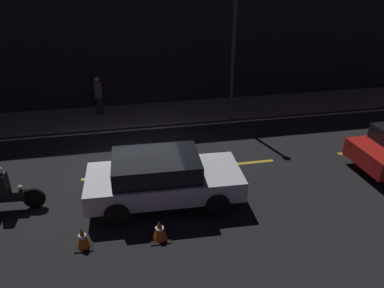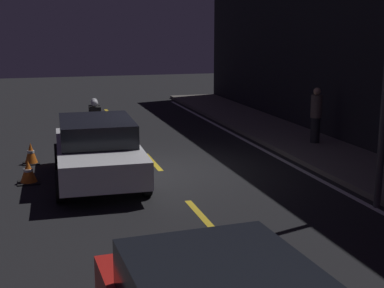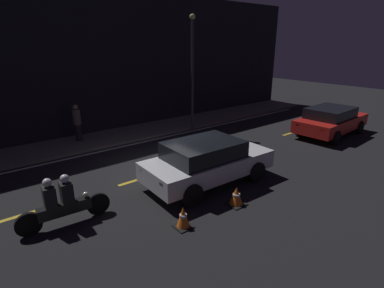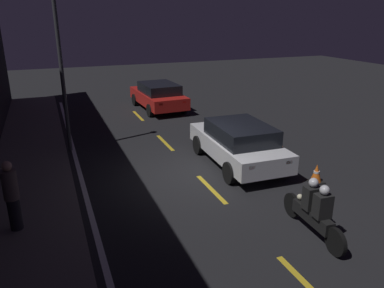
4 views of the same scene
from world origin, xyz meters
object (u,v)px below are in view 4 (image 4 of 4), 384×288
object	(u,v)px
traffic_cone_mid	(282,154)
motorcycle	(315,210)
sedan_white	(238,142)
taxi_red	(158,95)
traffic_cone_near	(316,173)
street_lamp	(61,64)
pedestrian	(12,195)

from	to	relation	value
traffic_cone_mid	motorcycle	bearing A→B (deg)	154.22
sedan_white	taxi_red	size ratio (longest dim) A/B	0.99
sedan_white	taxi_red	bearing A→B (deg)	3.62
sedan_white	traffic_cone_mid	size ratio (longest dim) A/B	8.16
sedan_white	traffic_cone_mid	world-z (taller)	sedan_white
sedan_white	traffic_cone_near	size ratio (longest dim) A/B	7.62
motorcycle	street_lamp	bearing A→B (deg)	34.33
traffic_cone_near	traffic_cone_mid	bearing A→B (deg)	-1.66
sedan_white	street_lamp	size ratio (longest dim) A/B	0.77
motorcycle	taxi_red	bearing A→B (deg)	2.83
pedestrian	taxi_red	bearing A→B (deg)	-32.22
pedestrian	street_lamp	world-z (taller)	street_lamp
sedan_white	pedestrian	size ratio (longest dim) A/B	2.61
taxi_red	traffic_cone_near	world-z (taller)	taxi_red
motorcycle	traffic_cone_near	world-z (taller)	motorcycle
sedan_white	traffic_cone_mid	distance (m)	1.71
pedestrian	traffic_cone_mid	bearing A→B (deg)	-79.02
street_lamp	sedan_white	bearing A→B (deg)	-124.20
sedan_white	motorcycle	bearing A→B (deg)	176.37
sedan_white	taxi_red	world-z (taller)	sedan_white
traffic_cone_mid	pedestrian	size ratio (longest dim) A/B	0.32
motorcycle	pedestrian	world-z (taller)	pedestrian
sedan_white	pedestrian	world-z (taller)	pedestrian
taxi_red	traffic_cone_mid	world-z (taller)	taxi_red
pedestrian	sedan_white	bearing A→B (deg)	-74.35
taxi_red	pedestrian	xyz separation A→B (m)	(-10.42, 6.56, 0.23)
sedan_white	pedestrian	xyz separation A→B (m)	(-1.91, 6.82, 0.20)
traffic_cone_near	traffic_cone_mid	world-z (taller)	traffic_cone_near
sedan_white	traffic_cone_mid	xyz separation A→B (m)	(-0.28, -1.61, -0.53)
sedan_white	motorcycle	distance (m)	4.52
traffic_cone_near	traffic_cone_mid	xyz separation A→B (m)	(1.88, -0.05, -0.02)
taxi_red	traffic_cone_near	distance (m)	10.82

